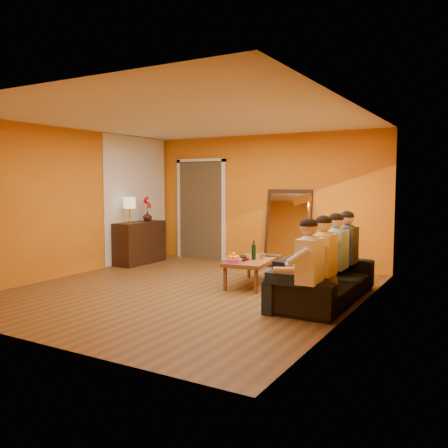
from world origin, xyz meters
The scene contains 27 objects.
room_shell centered at (0.00, 0.37, 1.30)m, with size 5.00×5.50×2.60m.
white_accent centered at (-2.48, 1.75, 1.30)m, with size 0.02×1.90×2.58m, color white.
doorway_recess centered at (-1.50, 2.83, 1.05)m, with size 1.06×0.30×2.10m, color #3F2D19.
door_jamb_left centered at (-2.07, 2.71, 1.05)m, with size 0.08×0.06×2.20m, color white.
door_jamb_right centered at (-0.93, 2.71, 1.05)m, with size 0.08×0.06×2.20m, color white.
door_header centered at (-1.50, 2.71, 2.12)m, with size 1.22×0.06×0.08m, color white.
mirror_frame centered at (0.55, 2.63, 0.76)m, with size 0.92×0.06×1.52m, color #311F10.
mirror_glass centered at (0.55, 2.59, 0.76)m, with size 0.78×0.02×1.36m, color white.
sideboard centered at (-2.24, 1.55, 0.42)m, with size 0.44×1.18×0.85m, color #311F10.
table_lamp centered at (-2.24, 1.25, 1.10)m, with size 0.24×0.24×0.51m, color beige, non-canonical shape.
sofa centered at (2.00, 0.48, 0.33)m, with size 0.87×2.23×0.65m, color black.
coffee_table centered at (0.67, 0.86, 0.21)m, with size 0.62×1.22×0.42m, color brown, non-canonical shape.
floor_lamp centered at (1.50, 1.18, 0.72)m, with size 0.30×0.24×1.44m, color gold, non-canonical shape.
dog centered at (2.10, 0.17, 0.33)m, with size 0.36×0.55×0.65m, color #AF864F, non-canonical shape.
person_far_left centered at (2.13, -0.52, 0.61)m, with size 0.70×0.44×1.22m, color white, non-canonical shape.
person_mid_left centered at (2.13, 0.03, 0.61)m, with size 0.70×0.44×1.22m, color gold, non-canonical shape.
person_mid_right centered at (2.13, 0.58, 0.61)m, with size 0.70×0.44×1.22m, color #7EA4C4, non-canonical shape.
person_far_right centered at (2.13, 1.13, 0.61)m, with size 0.70×0.44×1.22m, color #2D2D32, non-canonical shape.
fruit_bowl centered at (0.57, 0.41, 0.50)m, with size 0.26×0.26×0.16m, color #E14F8F, non-canonical shape.
wine_bottle centered at (0.72, 0.81, 0.58)m, with size 0.07×0.07×0.31m, color black.
tumbler centered at (0.79, 0.98, 0.46)m, with size 0.09×0.09×0.09m, color #B27F3F.
laptop centered at (0.85, 1.21, 0.43)m, with size 0.31×0.20×0.02m, color black.
book_lower centered at (0.49, 0.66, 0.43)m, with size 0.17×0.23×0.02m, color #311F10.
book_mid centered at (0.50, 0.67, 0.45)m, with size 0.17×0.24×0.02m, color red.
book_upper centered at (0.49, 0.65, 0.47)m, with size 0.17×0.22×0.02m, color black.
vase centered at (-2.24, 1.80, 0.95)m, with size 0.19×0.19×0.20m, color #311F10.
flowers centered at (-2.24, 1.80, 1.23)m, with size 0.17×0.17×0.51m, color red, non-canonical shape.
Camera 1 is at (4.05, -5.90, 1.65)m, focal length 38.00 mm.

